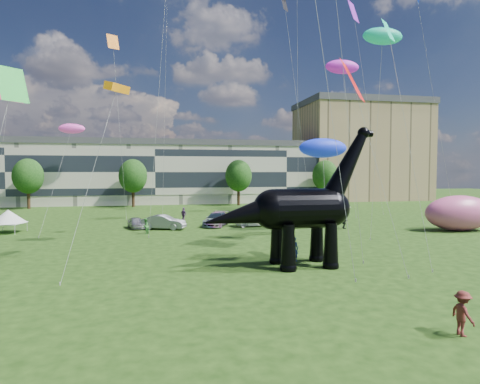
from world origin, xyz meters
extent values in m
plane|color=#16330C|center=(0.00, 0.00, 0.00)|extent=(220.00, 220.00, 0.00)
cube|color=beige|center=(-8.00, 62.00, 6.00)|extent=(78.00, 11.00, 12.00)
cube|color=tan|center=(40.00, 65.00, 11.00)|extent=(28.00, 18.00, 22.00)
cylinder|color=#382314|center=(-30.00, 53.00, 1.60)|extent=(0.56, 0.56, 3.20)
ellipsoid|color=#14380F|center=(-30.00, 53.00, 6.32)|extent=(5.20, 5.20, 6.24)
cylinder|color=#382314|center=(-12.00, 53.00, 1.60)|extent=(0.56, 0.56, 3.20)
ellipsoid|color=#14380F|center=(-12.00, 53.00, 6.32)|extent=(5.20, 5.20, 6.24)
cylinder|color=#382314|center=(8.00, 53.00, 1.60)|extent=(0.56, 0.56, 3.20)
ellipsoid|color=#14380F|center=(8.00, 53.00, 6.32)|extent=(5.20, 5.20, 6.24)
cylinder|color=#382314|center=(26.00, 53.00, 1.60)|extent=(0.56, 0.56, 3.20)
ellipsoid|color=#14380F|center=(26.00, 53.00, 6.32)|extent=(5.20, 5.20, 6.24)
cone|color=black|center=(1.48, 1.62, 1.56)|extent=(1.13, 1.13, 3.12)
sphere|color=black|center=(1.48, 1.62, 0.19)|extent=(1.14, 1.14, 1.14)
cone|color=black|center=(1.37, 3.91, 1.56)|extent=(1.13, 1.13, 3.12)
sphere|color=black|center=(1.37, 3.91, 0.19)|extent=(1.14, 1.14, 1.14)
cone|color=black|center=(4.60, 1.78, 1.56)|extent=(1.13, 1.13, 3.12)
sphere|color=black|center=(4.60, 1.78, 0.19)|extent=(1.14, 1.14, 1.14)
cone|color=black|center=(4.49, 4.07, 1.56)|extent=(1.13, 1.13, 3.12)
sphere|color=black|center=(4.49, 4.07, 0.19)|extent=(1.14, 1.14, 1.14)
cylinder|color=black|center=(2.88, 2.84, 4.06)|extent=(4.51, 3.03, 2.81)
sphere|color=black|center=(0.70, 2.73, 4.06)|extent=(2.81, 2.81, 2.81)
sphere|color=black|center=(5.06, 2.95, 4.06)|extent=(2.71, 2.71, 2.71)
cone|color=black|center=(6.33, 3.01, 7.07)|extent=(3.99, 1.76, 5.51)
sphere|color=black|center=(7.60, 3.08, 9.46)|extent=(0.87, 0.87, 0.87)
cylinder|color=black|center=(7.91, 3.09, 9.41)|extent=(0.75, 0.49, 0.46)
cone|color=black|center=(-1.45, 2.62, 3.71)|extent=(5.61, 2.46, 3.06)
imported|color=#B3B2B7|center=(-9.77, 24.08, 0.66)|extent=(2.51, 4.15, 1.32)
imported|color=gray|center=(-6.62, 22.74, 0.82)|extent=(5.29, 3.33, 1.64)
imported|color=white|center=(4.33, 23.36, 0.70)|extent=(5.17, 2.62, 1.40)
imported|color=#595960|center=(-0.25, 24.51, 0.83)|extent=(4.31, 6.14, 1.65)
cube|color=white|center=(7.18, 26.15, 1.20)|extent=(3.67, 3.67, 0.13)
cone|color=white|center=(7.18, 26.15, 2.08)|extent=(4.65, 4.65, 1.64)
cylinder|color=#999999|center=(5.47, 24.82, 0.60)|extent=(0.07, 0.07, 1.20)
cylinder|color=#999999|center=(8.51, 24.44, 0.60)|extent=(0.07, 0.07, 1.20)
cylinder|color=#999999|center=(5.85, 27.86, 0.60)|extent=(0.07, 0.07, 1.20)
cylinder|color=#999999|center=(8.89, 27.48, 0.60)|extent=(0.07, 0.07, 1.20)
cube|color=silver|center=(19.66, 33.88, 1.17)|extent=(3.85, 3.85, 0.13)
cone|color=silver|center=(19.66, 33.88, 2.02)|extent=(4.88, 4.88, 1.60)
cylinder|color=#999999|center=(18.57, 32.08, 0.58)|extent=(0.06, 0.06, 1.17)
cylinder|color=#999999|center=(21.46, 32.78, 0.58)|extent=(0.06, 0.06, 1.17)
cylinder|color=#999999|center=(17.86, 34.98, 0.58)|extent=(0.06, 0.06, 1.17)
cylinder|color=#999999|center=(20.76, 35.68, 0.58)|extent=(0.06, 0.06, 1.17)
cube|color=silver|center=(-23.16, 23.32, 1.05)|extent=(3.26, 3.26, 0.11)
cone|color=silver|center=(-23.16, 23.32, 1.81)|extent=(4.12, 4.12, 1.43)
cylinder|color=#999999|center=(-22.05, 21.80, 0.52)|extent=(0.06, 0.06, 1.05)
cylinder|color=#999999|center=(-24.27, 24.84, 0.52)|extent=(0.06, 0.06, 1.05)
cylinder|color=#999999|center=(-21.64, 24.43, 0.52)|extent=(0.06, 0.06, 1.05)
ellipsoid|color=#E15796|center=(25.97, 15.27, 1.99)|extent=(8.26, 4.61, 3.98)
imported|color=maroon|center=(5.12, -9.94, 0.92)|extent=(0.70, 1.20, 1.84)
imported|color=black|center=(14.08, 19.34, 0.94)|extent=(1.07, 1.83, 1.88)
imported|color=navy|center=(2.78, 4.24, 0.92)|extent=(0.80, 0.76, 1.83)
imported|color=#6A377C|center=(-3.97, 29.41, 0.94)|extent=(1.00, 1.17, 1.88)
imported|color=#2F5477|center=(19.98, 34.82, 0.88)|extent=(0.76, 0.70, 1.75)
imported|color=#3C8D38|center=(-8.54, 19.60, 0.84)|extent=(0.95, 1.02, 1.68)
plane|color=red|center=(7.89, 5.46, 13.74)|extent=(3.41, 3.78, 3.19)
plane|color=orange|center=(-13.60, 38.31, 25.63)|extent=(2.40, 1.74, 2.22)
cube|color=#D23A65|center=(-30.45, 46.08, 18.46)|extent=(4.13, 4.36, 1.58)
plane|color=purple|center=(25.00, 39.58, 33.37)|extent=(3.46, 3.25, 3.46)
ellipsoid|color=#0BB185|center=(15.42, 14.05, 20.42)|extent=(4.66, 3.94, 1.67)
ellipsoid|color=#142ADB|center=(10.16, 16.59, 9.16)|extent=(4.73, 5.79, 2.07)
plane|color=green|center=(-15.99, 3.93, 12.16)|extent=(2.29, 2.24, 2.27)
ellipsoid|color=#E13EB0|center=(-17.17, 26.68, 11.72)|extent=(3.06, 3.03, 1.16)
plane|color=black|center=(10.58, 31.88, 30.37)|extent=(1.75, 1.73, 1.95)
ellipsoid|color=#BD1BC0|center=(21.44, 36.06, 23.16)|extent=(4.96, 6.07, 2.17)
plane|color=#0DC890|center=(10.67, 5.15, 17.68)|extent=(1.83, 1.68, 1.65)
cube|color=orange|center=(-9.80, 5.27, 12.46)|extent=(1.73, 1.93, 0.71)
camera|label=1|loc=(-6.86, -23.88, 6.70)|focal=30.00mm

